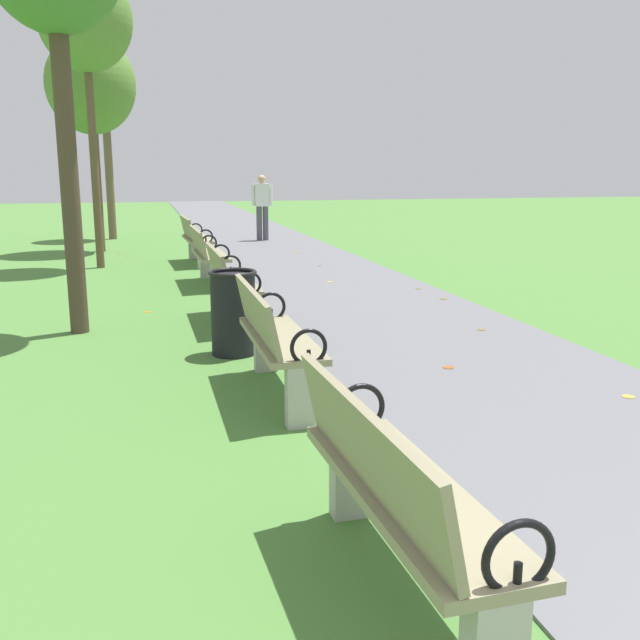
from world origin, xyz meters
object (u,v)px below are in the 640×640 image
Objects in this scene: tree_4 at (91,86)px; park_bench_2 at (396,491)px; park_bench_6 at (195,239)px; tree_5 at (104,94)px; park_bench_4 at (230,283)px; pedestrian_walking at (262,204)px; trash_bin at (233,312)px; park_bench_5 at (208,255)px; park_bench_3 at (274,338)px; tree_3 at (85,21)px.

park_bench_2 is at bearing -82.28° from tree_4.
tree_5 is at bearing 107.50° from park_bench_6.
park_bench_4 is 0.99× the size of pedestrian_walking.
tree_4 is 1.01× the size of tree_5.
tree_5 reaches higher than trash_bin.
pedestrian_walking is at bearing 73.39° from park_bench_5.
tree_5 is 5.36× the size of trash_bin.
park_bench_3 is 14.28m from tree_5.
park_bench_2 is 8.60m from park_bench_5.
park_bench_3 is 1.42m from trash_bin.
tree_5 reaches higher than park_bench_4.
trash_bin is (1.73, -9.56, -3.08)m from tree_4.
park_bench_3 is 1.91× the size of trash_bin.
tree_3 is (-1.75, 5.39, 3.82)m from park_bench_4.
pedestrian_walking is (1.98, 12.39, 0.44)m from park_bench_3.
pedestrian_walking is (3.73, 4.13, -3.37)m from tree_3.
park_bench_5 and park_bench_6 have the same top height.
tree_5 is (-1.71, 16.67, 3.14)m from park_bench_2.
park_bench_5 is 0.31× the size of tree_3.
park_bench_5 is at bearing -70.28° from tree_4.
park_bench_4 and park_bench_6 have the same top height.
pedestrian_walking is 11.19m from trash_bin.
park_bench_3 is 2.87m from park_bench_4.
tree_4 reaches higher than park_bench_4.
tree_4 reaches higher than park_bench_3.
trash_bin is (-0.15, -1.46, -0.06)m from park_bench_4.
tree_4 reaches higher than trash_bin.
park_bench_4 is at bearing 84.24° from trash_bin.
park_bench_4 is at bearing 90.00° from park_bench_2.
tree_5 reaches higher than park_bench_6.
tree_4 is (-1.87, 10.98, 3.02)m from park_bench_3.
trash_bin is (-0.15, -6.98, -0.06)m from park_bench_6.
park_bench_3 is 0.35× the size of tree_4.
park_bench_5 is at bearing -78.02° from tree_5.
pedestrian_walking is (1.98, 4.00, 0.44)m from park_bench_6.
trash_bin is (-2.13, -10.98, -0.50)m from pedestrian_walking.
park_bench_5 is at bearing -55.09° from tree_3.
park_bench_2 is at bearing -97.41° from pedestrian_walking.
park_bench_2 is at bearing -88.02° from trash_bin.
pedestrian_walking reaches higher than park_bench_2.
park_bench_5 is 0.99× the size of park_bench_6.
tree_3 reaches higher than park_bench_2.
park_bench_4 is at bearing -76.98° from tree_4.
tree_5 is 12.91m from trash_bin.
park_bench_2 is 17.05m from tree_5.
park_bench_3 is 1.00× the size of park_bench_5.
park_bench_3 is 0.99× the size of pedestrian_walking.
park_bench_6 is 0.35× the size of tree_4.
tree_5 is (-1.71, 13.83, 3.14)m from park_bench_3.
tree_5 reaches higher than park_bench_5.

